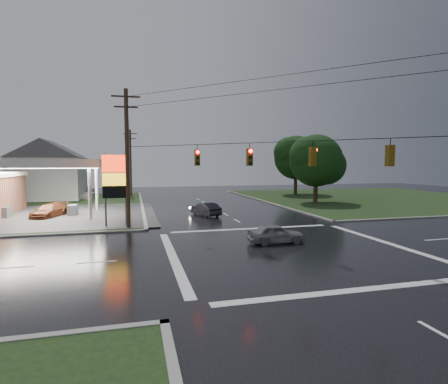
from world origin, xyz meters
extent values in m
plane|color=black|center=(0.00, 0.00, 0.00)|extent=(120.00, 120.00, 0.00)
cube|color=black|center=(26.00, 26.00, 0.04)|extent=(36.00, 36.00, 0.08)
cube|color=#2D2D2D|center=(-20.00, 18.00, 0.09)|extent=(26.00, 18.00, 0.02)
cylinder|color=silver|center=(-13.00, 15.00, 2.50)|extent=(0.30, 0.30, 5.00)
cylinder|color=silver|center=(-13.00, 21.00, 2.50)|extent=(0.30, 0.30, 5.00)
cube|color=silver|center=(-18.00, 18.00, 5.20)|extent=(12.00, 8.00, 0.80)
cube|color=white|center=(-18.00, 18.00, 4.78)|extent=(11.40, 7.40, 0.04)
cube|color=#59595E|center=(-21.00, 18.00, 0.55)|extent=(0.80, 1.60, 1.10)
cube|color=#59595E|center=(-15.00, 18.00, 0.55)|extent=(0.80, 1.60, 1.10)
cylinder|color=#59595E|center=(-11.30, 10.50, 3.00)|extent=(0.16, 0.16, 6.00)
cylinder|color=#59595E|center=(-9.70, 10.50, 3.00)|extent=(0.16, 0.16, 6.00)
cube|color=#FA2D0D|center=(-10.50, 10.50, 5.20)|extent=(2.00, 0.35, 1.40)
cube|color=yellow|center=(-10.50, 10.50, 3.90)|extent=(2.00, 0.35, 1.00)
cube|color=black|center=(-10.50, 10.50, 2.90)|extent=(2.00, 0.35, 1.00)
cylinder|color=#382619|center=(-9.50, 9.50, 5.50)|extent=(0.32, 0.32, 11.00)
cube|color=#382619|center=(-9.50, 9.50, 10.40)|extent=(2.20, 0.12, 0.12)
cube|color=#382619|center=(-9.50, 9.50, 9.60)|extent=(1.80, 0.12, 0.12)
cylinder|color=#382619|center=(-9.50, 38.00, 5.25)|extent=(0.32, 0.32, 10.50)
cube|color=#382619|center=(-9.50, 38.00, 9.90)|extent=(2.20, 0.12, 0.12)
cube|color=#382619|center=(-9.50, 38.00, 9.10)|extent=(1.80, 0.12, 0.12)
cube|color=#59470C|center=(-4.75, 4.75, 5.60)|extent=(0.34, 0.34, 1.10)
cylinder|color=#FF0C07|center=(-4.75, 4.55, 5.98)|extent=(0.22, 0.08, 0.22)
cube|color=#59470C|center=(-1.90, 1.90, 5.60)|extent=(0.34, 0.34, 1.10)
cylinder|color=#FF0C07|center=(-1.90, 1.70, 5.98)|extent=(0.22, 0.08, 0.22)
cube|color=#59470C|center=(0.95, -0.95, 5.60)|extent=(0.34, 0.34, 1.10)
cylinder|color=#FF0C07|center=(1.15, -0.95, 5.98)|extent=(0.08, 0.22, 0.22)
cube|color=#59470C|center=(3.80, -3.80, 5.60)|extent=(0.34, 0.34, 1.10)
cylinder|color=#FF0C07|center=(3.80, -3.60, 5.98)|extent=(0.22, 0.08, 0.22)
cube|color=silver|center=(-21.00, 36.00, 3.00)|extent=(9.00, 8.00, 6.00)
cube|color=gray|center=(-15.70, 36.00, 0.40)|extent=(1.60, 4.80, 0.80)
cube|color=silver|center=(-22.00, 48.00, 3.00)|extent=(9.00, 8.00, 6.00)
cube|color=gray|center=(-16.70, 48.00, 0.40)|extent=(1.60, 4.80, 0.80)
cylinder|color=black|center=(14.00, 22.00, 2.52)|extent=(0.56, 0.56, 5.04)
sphere|color=black|center=(14.00, 22.00, 5.58)|extent=(6.80, 6.80, 6.80)
sphere|color=black|center=(15.70, 22.30, 4.95)|extent=(5.10, 5.10, 5.10)
sphere|color=black|center=(12.64, 21.60, 6.30)|extent=(4.76, 4.76, 4.76)
cylinder|color=black|center=(17.00, 34.00, 2.80)|extent=(0.56, 0.56, 5.60)
sphere|color=black|center=(17.00, 34.00, 6.20)|extent=(7.20, 7.20, 7.20)
sphere|color=black|center=(18.80, 34.30, 5.50)|extent=(5.40, 5.40, 5.40)
sphere|color=black|center=(15.56, 33.60, 7.00)|extent=(5.04, 5.04, 5.04)
imported|color=black|center=(-2.16, 14.79, 0.66)|extent=(2.59, 4.26, 1.33)
imported|color=gray|center=(-0.10, 1.79, 0.63)|extent=(3.73, 1.62, 1.25)
imported|color=#602C16|center=(-17.03, 17.40, 0.65)|extent=(3.25, 4.83, 1.30)
camera|label=1|loc=(-9.00, -19.17, 5.19)|focal=28.00mm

